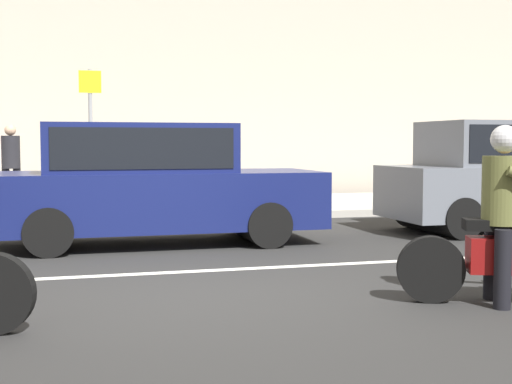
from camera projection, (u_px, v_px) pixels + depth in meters
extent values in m
plane|color=#272727|center=(185.00, 289.00, 7.03)|extent=(80.00, 80.00, 0.00)
cube|color=#A8A399|center=(119.00, 209.00, 14.71)|extent=(40.00, 4.40, 0.14)
cube|color=silver|center=(150.00, 273.00, 7.83)|extent=(18.00, 0.14, 0.01)
cylinder|color=black|center=(431.00, 269.00, 6.40)|extent=(0.61, 0.33, 0.61)
cube|color=black|center=(494.00, 225.00, 6.32)|extent=(0.57, 0.41, 0.10)
cylinder|color=silver|center=(475.00, 265.00, 6.52)|extent=(0.68, 0.32, 0.07)
cylinder|color=black|center=(503.00, 269.00, 6.14)|extent=(0.19, 0.19, 0.70)
cylinder|color=black|center=(492.00, 262.00, 6.54)|extent=(0.19, 0.19, 0.70)
cylinder|color=brown|center=(501.00, 190.00, 6.29)|extent=(0.44, 0.44, 0.62)
sphere|color=tan|center=(505.00, 142.00, 6.26)|extent=(0.20, 0.20, 0.20)
sphere|color=#B7B7BC|center=(505.00, 139.00, 6.26)|extent=(0.25, 0.25, 0.25)
cube|color=#11194C|center=(155.00, 200.00, 10.08)|extent=(4.72, 1.76, 0.80)
cube|color=#11194C|center=(138.00, 148.00, 9.96)|extent=(2.60, 1.62, 0.68)
cube|color=black|center=(138.00, 148.00, 9.96)|extent=(2.39, 1.65, 0.54)
cylinder|color=black|center=(253.00, 219.00, 10.49)|extent=(0.64, 1.82, 0.64)
cylinder|color=black|center=(49.00, 225.00, 9.71)|extent=(0.64, 1.82, 0.64)
cube|color=slate|center=(498.00, 191.00, 11.59)|extent=(3.69, 1.70, 0.84)
cube|color=slate|center=(499.00, 144.00, 11.53)|extent=(2.28, 1.56, 0.72)
cube|color=black|center=(499.00, 144.00, 11.53)|extent=(2.10, 1.59, 0.58)
cylinder|color=black|center=(435.00, 213.00, 11.31)|extent=(0.64, 1.76, 0.64)
cylinder|color=gray|center=(91.00, 139.00, 14.16)|extent=(0.08, 0.08, 2.78)
cube|color=yellow|center=(90.00, 82.00, 14.05)|extent=(0.44, 0.03, 0.44)
cylinder|color=black|center=(6.00, 190.00, 13.28)|extent=(0.14, 0.14, 0.83)
cylinder|color=black|center=(17.00, 190.00, 13.33)|extent=(0.14, 0.14, 0.83)
cylinder|color=black|center=(11.00, 152.00, 13.26)|extent=(0.34, 0.34, 0.62)
sphere|color=tan|center=(10.00, 130.00, 13.23)|extent=(0.21, 0.21, 0.21)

